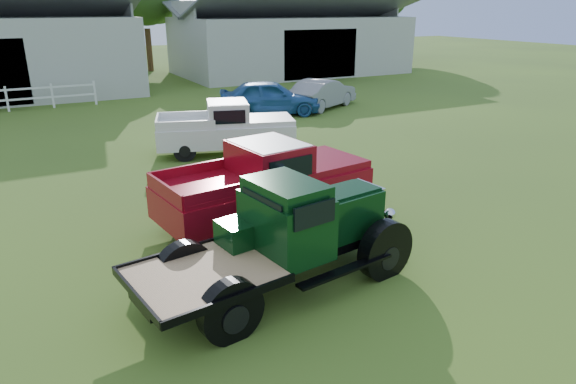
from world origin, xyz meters
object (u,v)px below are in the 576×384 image
red_pickup (266,182)px  white_pickup (225,128)px  misc_car_blue (270,97)px  vintage_flatbed (281,237)px  misc_car_grey (322,94)px

red_pickup → white_pickup: (1.33, 5.95, -0.08)m
misc_car_blue → white_pickup: bearing=163.5°
vintage_flatbed → misc_car_grey: (9.66, 14.37, -0.29)m
white_pickup → misc_car_blue: white_pickup is taller
vintage_flatbed → misc_car_grey: vintage_flatbed is taller
vintage_flatbed → red_pickup: (1.09, 2.92, -0.05)m
misc_car_blue → misc_car_grey: misc_car_blue is taller
vintage_flatbed → red_pickup: 3.12m
vintage_flatbed → misc_car_blue: vintage_flatbed is taller
misc_car_blue → misc_car_grey: 2.99m
vintage_flatbed → misc_car_grey: size_ratio=1.17×
vintage_flatbed → white_pickup: 9.19m
red_pickup → white_pickup: size_ratio=1.10×
vintage_flatbed → white_pickup: bearing=66.3°
vintage_flatbed → red_pickup: size_ratio=0.97×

